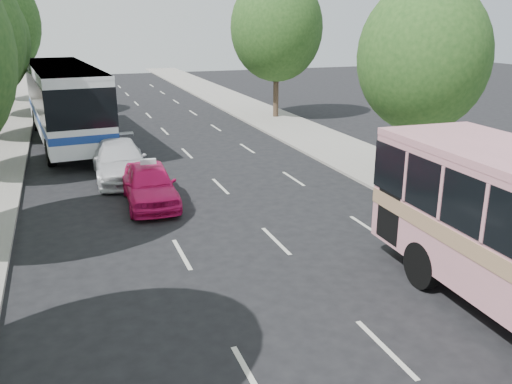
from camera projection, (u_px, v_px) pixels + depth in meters
name	position (u px, v px, depth m)	size (l,w,h in m)	color
ground	(300.00, 310.00, 12.51)	(120.00, 120.00, 0.00)	black
sidewalk_right	(292.00, 128.00, 33.16)	(4.00, 90.00, 0.12)	#9E998E
tree_right_near	(426.00, 52.00, 20.88)	(5.10, 5.10, 7.95)	#38281E
tree_right_far	(278.00, 24.00, 35.04)	(6.00, 6.00, 9.35)	#38281E
pink_taxi	(150.00, 184.00, 19.50)	(1.77, 4.40, 1.50)	#DB1363
white_pickup	(120.00, 160.00, 22.73)	(2.12, 5.22, 1.51)	silver
tour_coach_front	(64.00, 97.00, 28.79)	(4.15, 13.97, 4.12)	white
tour_coach_rear	(62.00, 84.00, 38.84)	(3.16, 11.21, 3.31)	silver
taxi_roof_sign	(148.00, 162.00, 19.24)	(0.55, 0.18, 0.18)	silver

